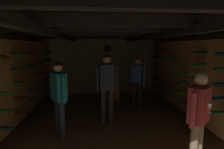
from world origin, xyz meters
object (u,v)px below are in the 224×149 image
Objects in this scene: person_host_center at (107,82)px; person_guest_rear_center at (106,78)px; display_bottle at (113,72)px; person_guest_near_right at (199,113)px; person_guest_mid_left at (59,93)px; wine_crate_stack at (112,88)px; person_guest_far_right at (137,78)px.

person_host_center is 1.06× the size of person_guest_rear_center.
person_guest_near_right is (0.93, -3.76, -0.11)m from display_bottle.
display_bottle is 0.20× the size of person_host_center.
person_guest_mid_left is (-2.29, 1.26, 0.04)m from person_guest_near_right.
person_guest_mid_left reaches higher than wine_crate_stack.
person_guest_near_right is (0.95, -3.83, 0.48)m from wine_crate_stack.
person_guest_far_right reaches higher than person_guest_near_right.
person_guest_rear_center is 1.02× the size of person_guest_mid_left.
person_host_center reaches higher than person_guest_mid_left.
person_host_center is 1.08× the size of person_guest_mid_left.
person_guest_far_right is at bearing -48.77° from display_bottle.
person_host_center is 1.18m from person_guest_mid_left.
person_guest_mid_left is at bearing -139.78° from person_guest_far_right.
person_guest_mid_left is at bearing 151.18° from person_guest_near_right.
person_guest_far_right is (0.68, -0.77, -0.08)m from display_bottle.
wine_crate_stack is at bearing 103.93° from person_guest_near_right.
person_guest_far_right is 0.99× the size of person_guest_mid_left.
person_host_center is at bearing 29.01° from person_guest_mid_left.
display_bottle is 1.02m from person_guest_rear_center.
person_host_center reaches higher than wine_crate_stack.
person_guest_near_right reaches higher than wine_crate_stack.
display_bottle is at bearing 74.08° from person_guest_rear_center.
person_guest_rear_center is 1.87m from person_guest_mid_left.
person_guest_far_right is at bearing 11.91° from person_guest_rear_center.
person_guest_far_right reaches higher than display_bottle.
person_guest_far_right is (0.96, 0.20, -0.04)m from person_guest_rear_center.
person_guest_rear_center is (-1.21, 2.78, 0.07)m from person_guest_near_right.
display_bottle is (0.02, -0.07, 0.59)m from wine_crate_stack.
person_guest_far_right reaches higher than wine_crate_stack.
display_bottle is at bearing 131.23° from person_guest_far_right.
person_host_center is 1.12× the size of person_guest_near_right.
display_bottle is 2.85m from person_guest_mid_left.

